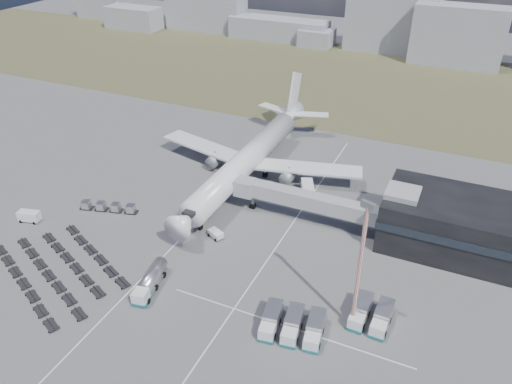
% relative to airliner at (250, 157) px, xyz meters
% --- Properties ---
extents(ground, '(420.00, 420.00, 0.00)m').
position_rel_airliner_xyz_m(ground, '(0.00, -32.38, -5.29)').
color(ground, '#565659').
rests_on(ground, ground).
extents(grass_strip, '(420.00, 90.00, 0.01)m').
position_rel_airliner_xyz_m(grass_strip, '(0.00, 77.62, -5.29)').
color(grass_strip, '#4E4B2F').
rests_on(grass_strip, ground).
extents(lane_markings, '(47.12, 110.00, 0.01)m').
position_rel_airliner_xyz_m(lane_markings, '(9.77, -29.38, -5.29)').
color(lane_markings, silver).
rests_on(lane_markings, ground).
extents(terminal, '(30.40, 16.40, 11.00)m').
position_rel_airliner_xyz_m(terminal, '(47.77, -8.41, -0.04)').
color(terminal, black).
rests_on(terminal, ground).
extents(jet_bridge, '(30.30, 3.80, 7.05)m').
position_rel_airliner_xyz_m(jet_bridge, '(15.90, -11.95, -0.24)').
color(jet_bridge, '#939399').
rests_on(jet_bridge, ground).
extents(airliner, '(51.59, 64.53, 17.62)m').
position_rel_airliner_xyz_m(airliner, '(0.00, 0.00, 0.00)').
color(airliner, white).
rests_on(airliner, ground).
extents(skyline, '(302.53, 25.55, 25.54)m').
position_rel_airliner_xyz_m(skyline, '(13.87, 118.75, 5.03)').
color(skyline, '#979AA5').
rests_on(skyline, ground).
extents(fuel_tanker, '(4.25, 10.10, 3.17)m').
position_rel_airliner_xyz_m(fuel_tanker, '(0.91, -41.90, -3.71)').
color(fuel_tanker, white).
rests_on(fuel_tanker, ground).
extents(pushback_tug, '(3.58, 2.90, 1.43)m').
position_rel_airliner_xyz_m(pushback_tug, '(4.00, -24.38, -4.58)').
color(pushback_tug, white).
rests_on(pushback_tug, ground).
extents(utility_van, '(4.70, 2.95, 2.32)m').
position_rel_airliner_xyz_m(utility_van, '(-33.29, -35.25, -4.13)').
color(utility_van, white).
rests_on(utility_van, ground).
extents(catering_truck, '(5.01, 6.91, 2.94)m').
position_rel_airliner_xyz_m(catering_truck, '(15.27, -2.81, -3.79)').
color(catering_truck, white).
rests_on(catering_truck, ground).
extents(service_trucks_near, '(10.11, 8.20, 2.80)m').
position_rel_airliner_xyz_m(service_trucks_near, '(26.37, -41.11, -3.77)').
color(service_trucks_near, white).
rests_on(service_trucks_near, ground).
extents(service_trucks_far, '(5.99, 7.11, 2.80)m').
position_rel_airliner_xyz_m(service_trucks_far, '(36.78, -34.04, -3.77)').
color(service_trucks_far, white).
rests_on(service_trucks_far, ground).
extents(uld_row, '(12.61, 4.91, 1.75)m').
position_rel_airliner_xyz_m(uld_row, '(-21.01, -25.51, -4.25)').
color(uld_row, black).
rests_on(uld_row, ground).
extents(baggage_dollies, '(30.40, 24.36, 0.74)m').
position_rel_airliner_xyz_m(baggage_dollies, '(-16.90, -44.72, -4.92)').
color(baggage_dollies, black).
rests_on(baggage_dollies, ground).
extents(floodlight_mast, '(2.18, 1.77, 22.92)m').
position_rel_airliner_xyz_m(floodlight_mast, '(34.35, -36.20, 6.20)').
color(floodlight_mast, '#A82C1A').
rests_on(floodlight_mast, ground).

